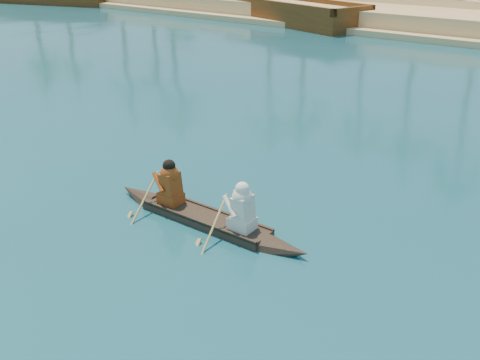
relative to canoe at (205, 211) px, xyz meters
The scene contains 4 objects.
ground 8.10m from the canoe, behind, with size 160.00×160.00×0.00m, color #0B2F47.
shrub_cluster 33.72m from the canoe, 103.73° to the left, with size 100.00×6.00×2.40m, color #223C16, non-canonical shape.
canoe is the anchor object (origin of this frame).
barge_mid 28.89m from the canoe, 118.45° to the left, with size 11.78×6.65×1.86m.
Camera 1 is at (14.47, -8.57, 5.40)m, focal length 40.00 mm.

